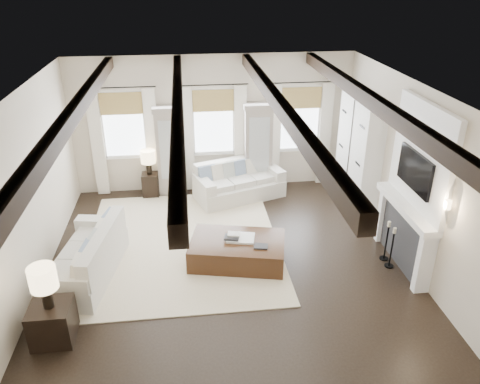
{
  "coord_description": "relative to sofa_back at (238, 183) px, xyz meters",
  "views": [
    {
      "loc": [
        -0.65,
        -6.78,
        4.94
      ],
      "look_at": [
        0.29,
        0.98,
        1.15
      ],
      "focal_mm": 35.0,
      "sensor_mm": 36.0,
      "label": 1
    }
  ],
  "objects": [
    {
      "name": "area_rug",
      "position": [
        -1.34,
        -1.97,
        -0.34
      ],
      "size": [
        3.72,
        4.3,
        0.02
      ],
      "primitive_type": "cube",
      "color": "beige",
      "rests_on": "ground"
    },
    {
      "name": "side_table_back",
      "position": [
        -2.05,
        0.29,
        -0.07
      ],
      "size": [
        0.37,
        0.37,
        0.56
      ],
      "primitive_type": "cube",
      "color": "black",
      "rests_on": "ground"
    },
    {
      "name": "ground",
      "position": [
        -0.51,
        -3.11,
        -0.35
      ],
      "size": [
        7.5,
        7.5,
        0.0
      ],
      "primitive_type": "plane",
      "color": "black",
      "rests_on": "ground"
    },
    {
      "name": "book_lower",
      "position": [
        -0.44,
        -2.67,
        0.15
      ],
      "size": [
        0.3,
        0.25,
        0.04
      ],
      "primitive_type": "cube",
      "rotation": [
        0.0,
        0.0,
        -0.22
      ],
      "color": "#262628",
      "rests_on": "tray"
    },
    {
      "name": "lamp_back",
      "position": [
        -2.05,
        0.29,
        0.6
      ],
      "size": [
        0.34,
        0.34,
        0.58
      ],
      "color": "black",
      "rests_on": "side_table_back"
    },
    {
      "name": "side_table_front",
      "position": [
        -3.22,
        -4.35,
        -0.06
      ],
      "size": [
        0.59,
        0.59,
        0.59
      ],
      "primitive_type": "cube",
      "color": "black",
      "rests_on": "ground"
    },
    {
      "name": "book_loose",
      "position": [
        0.06,
        -2.97,
        0.11
      ],
      "size": [
        0.27,
        0.23,
        0.03
      ],
      "primitive_type": "cube",
      "rotation": [
        0.0,
        0.0,
        -0.22
      ],
      "color": "#262628",
      "rests_on": "ottoman"
    },
    {
      "name": "tray",
      "position": [
        -0.27,
        -2.65,
        0.11
      ],
      "size": [
        0.57,
        0.48,
        0.04
      ],
      "primitive_type": "cube",
      "rotation": [
        0.0,
        0.0,
        -0.22
      ],
      "color": "white",
      "rests_on": "ottoman"
    },
    {
      "name": "sofa_back",
      "position": [
        0.0,
        0.0,
        0.0
      ],
      "size": [
        2.2,
        1.52,
        0.86
      ],
      "color": "silver",
      "rests_on": "ground"
    },
    {
      "name": "candlestick_near",
      "position": [
        2.39,
        -3.19,
        -0.02
      ],
      "size": [
        0.16,
        0.16,
        0.8
      ],
      "color": "black",
      "rests_on": "ground"
    },
    {
      "name": "candlestick_far",
      "position": [
        2.39,
        -2.96,
        -0.02
      ],
      "size": [
        0.16,
        0.16,
        0.8
      ],
      "color": "black",
      "rests_on": "ground"
    },
    {
      "name": "sofa_left",
      "position": [
        -2.96,
        -2.84,
        0.01
      ],
      "size": [
        1.29,
        2.21,
        0.89
      ],
      "color": "silver",
      "rests_on": "ground"
    },
    {
      "name": "lamp_front",
      "position": [
        -3.22,
        -4.35,
        0.68
      ],
      "size": [
        0.38,
        0.38,
        0.66
      ],
      "color": "black",
      "rests_on": "side_table_front"
    },
    {
      "name": "ottoman",
      "position": [
        -0.33,
        -2.7,
        -0.13
      ],
      "size": [
        1.89,
        1.41,
        0.45
      ],
      "primitive_type": "cube",
      "rotation": [
        0.0,
        0.0,
        -0.22
      ],
      "color": "black",
      "rests_on": "ground"
    },
    {
      "name": "room_shell",
      "position": [
        0.24,
        -2.22,
        1.53
      ],
      "size": [
        6.54,
        7.54,
        3.22
      ],
      "color": "beige",
      "rests_on": "ground"
    },
    {
      "name": "book_upper",
      "position": [
        -0.39,
        -2.62,
        0.19
      ],
      "size": [
        0.25,
        0.21,
        0.03
      ],
      "primitive_type": "cube",
      "rotation": [
        0.0,
        0.0,
        -0.22
      ],
      "color": "beige",
      "rests_on": "book_lower"
    }
  ]
}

